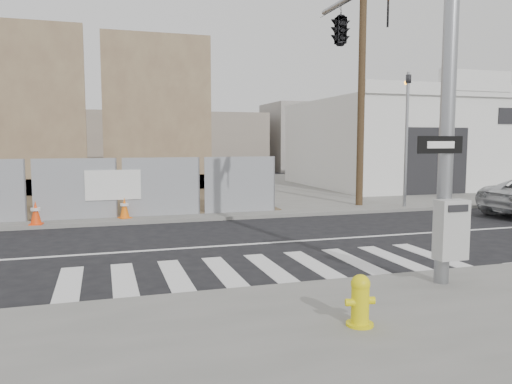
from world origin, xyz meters
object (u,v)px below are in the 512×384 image
object	(u,v)px
signal_pole	(369,47)
traffic_cone_d	(125,208)
fire_hydrant	(360,300)
auto_shop	(412,143)
traffic_cone_c	(36,213)

from	to	relation	value
signal_pole	traffic_cone_d	world-z (taller)	signal_pole
fire_hydrant	auto_shop	bearing A→B (deg)	69.68
fire_hydrant	traffic_cone_c	size ratio (longest dim) A/B	0.99
traffic_cone_c	fire_hydrant	bearing A→B (deg)	-62.89
auto_shop	fire_hydrant	distance (m)	23.85
traffic_cone_d	signal_pole	bearing A→B (deg)	-52.80
traffic_cone_c	traffic_cone_d	bearing A→B (deg)	11.22
fire_hydrant	traffic_cone_c	xyz separation A→B (m)	(-5.37, 10.48, 0.00)
auto_shop	traffic_cone_c	world-z (taller)	auto_shop
traffic_cone_c	signal_pole	bearing A→B (deg)	-38.69
traffic_cone_c	traffic_cone_d	distance (m)	2.72
traffic_cone_c	traffic_cone_d	xyz separation A→B (m)	(2.67, 0.53, -0.02)
auto_shop	traffic_cone_d	xyz separation A→B (m)	(-16.66, -8.22, -2.07)
auto_shop	traffic_cone_c	bearing A→B (deg)	-155.65
fire_hydrant	traffic_cone_d	bearing A→B (deg)	119.44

